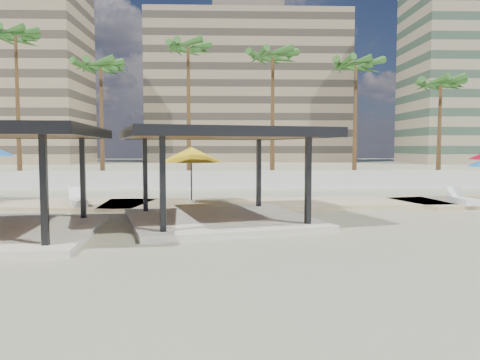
% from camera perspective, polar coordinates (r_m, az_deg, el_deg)
% --- Properties ---
extents(ground, '(200.00, 200.00, 0.00)m').
position_cam_1_polar(ground, '(15.26, -0.33, -6.37)').
color(ground, tan).
rests_on(ground, ground).
extents(promenade, '(44.45, 7.97, 0.24)m').
position_cam_1_polar(promenade, '(22.95, 4.16, -2.73)').
color(promenade, '#C6B284').
rests_on(promenade, ground).
extents(boundary_wall, '(56.00, 0.30, 1.20)m').
position_cam_1_polar(boundary_wall, '(31.08, -1.11, 0.04)').
color(boundary_wall, silver).
rests_on(boundary_wall, ground).
extents(building_mid, '(38.00, 16.00, 30.40)m').
position_cam_1_polar(building_mid, '(93.82, 0.87, 11.05)').
color(building_mid, '#847259').
rests_on(building_mid, ground).
extents(pavilion_central, '(8.26, 8.26, 3.40)m').
position_cam_1_polar(pavilion_central, '(17.14, -2.56, 1.59)').
color(pavilion_central, beige).
rests_on(pavilion_central, ground).
extents(umbrella_b, '(2.94, 2.94, 2.59)m').
position_cam_1_polar(umbrella_b, '(21.70, -5.97, 3.08)').
color(umbrella_b, beige).
rests_on(umbrella_b, promenade).
extents(lounger_a, '(1.36, 2.05, 0.74)m').
position_cam_1_polar(lounger_a, '(21.98, -19.18, -2.46)').
color(lounger_a, silver).
rests_on(lounger_a, promenade).
extents(lounger_b, '(0.68, 1.88, 0.70)m').
position_cam_1_polar(lounger_b, '(23.60, 25.44, -2.22)').
color(lounger_b, silver).
rests_on(lounger_b, promenade).
extents(palm_b, '(3.00, 3.00, 11.36)m').
position_cam_1_polar(palm_b, '(37.45, -25.68, 14.87)').
color(palm_b, brown).
rests_on(palm_b, ground).
extents(palm_c, '(3.00, 3.00, 9.19)m').
position_cam_1_polar(palm_c, '(34.61, -16.63, 12.62)').
color(palm_c, brown).
rests_on(palm_c, ground).
extents(palm_d, '(3.00, 3.00, 10.69)m').
position_cam_1_polar(palm_d, '(34.65, -6.34, 15.11)').
color(palm_d, brown).
rests_on(palm_d, ground).
extents(palm_e, '(3.00, 3.00, 10.02)m').
position_cam_1_polar(palm_e, '(34.12, 4.02, 14.22)').
color(palm_e, brown).
rests_on(palm_e, ground).
extents(palm_f, '(3.00, 3.00, 9.47)m').
position_cam_1_polar(palm_f, '(35.33, 13.96, 12.93)').
color(palm_f, brown).
rests_on(palm_f, ground).
extents(palm_g, '(3.00, 3.00, 8.11)m').
position_cam_1_polar(palm_g, '(36.85, 23.26, 10.33)').
color(palm_g, brown).
rests_on(palm_g, ground).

